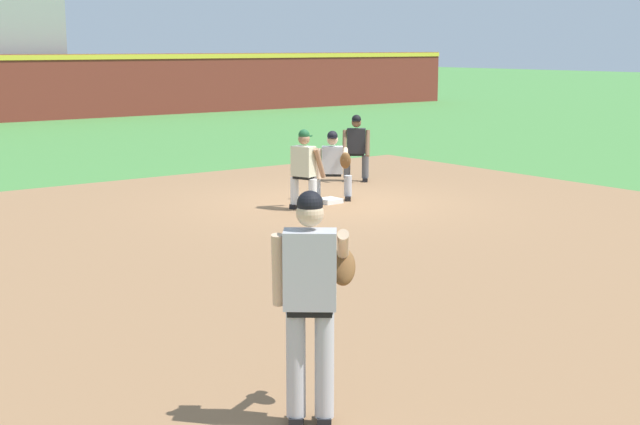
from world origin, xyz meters
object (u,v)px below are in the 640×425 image
first_baseman (333,163)px  baserunner (304,166)px  baseball (325,247)px  umpire (356,145)px  first_base_bag (329,201)px  pitcher (312,294)px

first_baseman → baserunner: 1.10m
baseball → baserunner: baserunner is taller
baseball → umpire: size_ratio=0.05×
first_base_bag → baseball: first_base_bag is taller
first_base_bag → pitcher: bearing=-128.2°
first_base_bag → baserunner: size_ratio=0.26×
baseball → pitcher: (-3.76, -4.80, 1.02)m
baseball → first_baseman: first_baseman is taller
pitcher → first_baseman: bearing=51.4°
baseball → first_baseman: (2.63, 3.21, 0.69)m
first_base_bag → umpire: bearing=40.6°
first_baseman → umpire: bearing=41.0°
pitcher → umpire: bearing=49.4°
first_base_bag → baserunner: (-0.79, -0.28, 0.75)m
pitcher → first_baseman: size_ratio=1.39×
baseball → first_baseman: bearing=50.6°
first_baseman → baserunner: (-1.01, -0.44, 0.06)m
first_base_bag → umpire: (2.13, 1.82, 0.75)m
baseball → baserunner: (1.63, 2.77, 0.76)m
first_base_bag → first_baseman: size_ratio=0.28×
first_base_bag → pitcher: pitcher is taller
first_base_bag → first_baseman: (0.22, 0.16, 0.69)m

